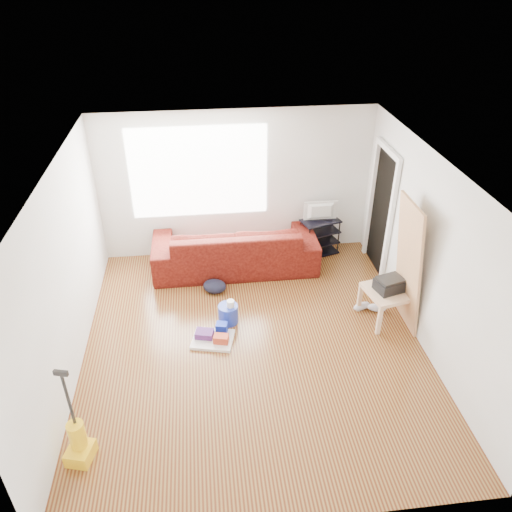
{
  "coord_description": "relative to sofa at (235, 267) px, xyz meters",
  "views": [
    {
      "loc": [
        -0.57,
        -5.09,
        4.58
      ],
      "look_at": [
        0.1,
        0.6,
        1.03
      ],
      "focal_mm": 35.0,
      "sensor_mm": 36.0,
      "label": 1
    }
  ],
  "objects": [
    {
      "name": "bucket",
      "position": [
        -0.22,
        -1.44,
        0.0
      ],
      "size": [
        0.37,
        0.37,
        0.28
      ],
      "primitive_type": "cylinder",
      "rotation": [
        0.0,
        0.0,
        -0.38
      ],
      "color": "#2136AD",
      "rests_on": "ground"
    },
    {
      "name": "side_table",
      "position": [
        2.03,
        -1.61,
        0.42
      ],
      "size": [
        0.72,
        0.72,
        0.49
      ],
      "rotation": [
        0.0,
        0.0,
        0.21
      ],
      "color": "tan",
      "rests_on": "ground"
    },
    {
      "name": "door_panel",
      "position": [
        2.21,
        -1.7,
        0.0
      ],
      "size": [
        0.24,
        0.76,
        1.89
      ],
      "primitive_type": "cube",
      "rotation": [
        0.0,
        -0.1,
        0.0
      ],
      "color": "tan",
      "rests_on": "ground"
    },
    {
      "name": "printer",
      "position": [
        2.03,
        -1.61,
        0.59
      ],
      "size": [
        0.45,
        0.38,
        0.2
      ],
      "rotation": [
        0.0,
        0.0,
        0.28
      ],
      "color": "black",
      "rests_on": "side_table"
    },
    {
      "name": "sneakers",
      "position": [
        1.87,
        -1.41,
        0.06
      ],
      "size": [
        0.51,
        0.26,
        0.11
      ],
      "rotation": [
        0.0,
        0.0,
        -0.12
      ],
      "color": "silver",
      "rests_on": "ground"
    },
    {
      "name": "backpack",
      "position": [
        -0.38,
        -0.68,
        0.0
      ],
      "size": [
        0.44,
        0.4,
        0.2
      ],
      "primitive_type": "ellipsoid",
      "rotation": [
        0.0,
        0.0,
        -0.36
      ],
      "color": "black",
      "rests_on": "ground"
    },
    {
      "name": "toilet_paper",
      "position": [
        -0.18,
        -1.45,
        0.19
      ],
      "size": [
        0.11,
        0.11,
        0.1
      ],
      "primitive_type": "cylinder",
      "color": "white",
      "rests_on": "bucket"
    },
    {
      "name": "vacuum",
      "position": [
        -1.92,
        -3.48,
        0.22
      ],
      "size": [
        0.31,
        0.34,
        1.19
      ],
      "rotation": [
        0.0,
        0.0,
        -0.27
      ],
      "color": "yellow",
      "rests_on": "ground"
    },
    {
      "name": "room",
      "position": [
        0.15,
        -1.8,
        1.25
      ],
      "size": [
        4.51,
        5.01,
        2.51
      ],
      "color": "#522010",
      "rests_on": "ground"
    },
    {
      "name": "tv",
      "position": [
        1.48,
        0.27,
        0.81
      ],
      "size": [
        0.57,
        0.07,
        0.33
      ],
      "primitive_type": "imported",
      "rotation": [
        0.0,
        0.0,
        3.14
      ],
      "color": "black",
      "rests_on": "tv_stand"
    },
    {
      "name": "tv_stand",
      "position": [
        1.48,
        0.27,
        0.33
      ],
      "size": [
        0.72,
        0.54,
        0.64
      ],
      "rotation": [
        0.0,
        0.0,
        0.3
      ],
      "color": "black",
      "rests_on": "ground"
    },
    {
      "name": "sofa",
      "position": [
        0.0,
        0.0,
        0.0
      ],
      "size": [
        2.68,
        1.05,
        0.78
      ],
      "primitive_type": "imported",
      "rotation": [
        0.0,
        0.0,
        3.14
      ],
      "color": "black",
      "rests_on": "ground"
    },
    {
      "name": "cleaning_tray",
      "position": [
        -0.45,
        -1.81,
        0.06
      ],
      "size": [
        0.64,
        0.55,
        0.2
      ],
      "rotation": [
        0.0,
        0.0,
        -0.23
      ],
      "color": "white",
      "rests_on": "ground"
    }
  ]
}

